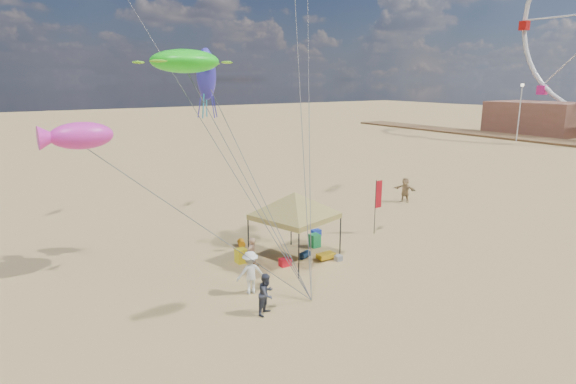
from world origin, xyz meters
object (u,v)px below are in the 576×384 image
object	(u,v)px
chair_green	(315,241)
person_near_b	(267,294)
person_near_c	(250,272)
person_near_a	(251,254)
lamp_north	(520,103)
chair_yellow	(241,256)
person_far_c	(405,190)
canopy_tent	(295,195)
cooler_blue	(316,233)
cooler_red	(285,262)
feather_flag	(378,198)
beach_cart	(326,256)

from	to	relation	value
chair_green	person_near_b	distance (m)	7.85
chair_green	person_near_c	size ratio (longest dim) A/B	0.38
person_near_a	lamp_north	bearing A→B (deg)	177.29
chair_yellow	person_far_c	bearing A→B (deg)	14.48
person_near_b	person_near_c	bearing A→B (deg)	49.37
lamp_north	canopy_tent	bearing A→B (deg)	-158.25
cooler_blue	chair_green	xyz separation A→B (m)	(-1.13, -1.41, 0.16)
cooler_red	chair_green	bearing A→B (deg)	26.70
chair_yellow	cooler_red	bearing A→B (deg)	-44.76
cooler_red	person_near_b	distance (m)	4.89
person_near_b	feather_flag	bearing A→B (deg)	-4.52
beach_cart	lamp_north	distance (m)	56.94
person_near_a	canopy_tent	bearing A→B (deg)	155.12
person_near_c	beach_cart	bearing A→B (deg)	-154.04
cooler_red	lamp_north	bearing A→B (deg)	21.81
person_near_c	cooler_red	bearing A→B (deg)	-137.57
chair_yellow	person_near_a	world-z (taller)	person_near_a
beach_cart	person_near_c	distance (m)	5.23
lamp_north	person_near_a	bearing A→B (deg)	-159.15
beach_cart	feather_flag	bearing A→B (deg)	18.73
chair_green	chair_yellow	bearing A→B (deg)	178.04
chair_yellow	person_near_a	size ratio (longest dim) A/B	0.44
cooler_red	person_near_b	xyz separation A→B (m)	(-3.20, -3.65, 0.63)
cooler_red	person_far_c	world-z (taller)	person_far_c
canopy_tent	cooler_blue	distance (m)	5.04
cooler_red	canopy_tent	bearing A→B (deg)	25.83
canopy_tent	cooler_red	xyz separation A→B (m)	(-0.81, -0.39, -3.15)
feather_flag	person_near_c	size ratio (longest dim) A/B	1.74
chair_green	person_near_c	bearing A→B (deg)	-150.94
chair_green	lamp_north	bearing A→B (deg)	21.54
chair_green	lamp_north	xyz separation A→B (m)	(51.56, 20.35, 5.17)
person_near_b	chair_green	bearing A→B (deg)	10.16
cooler_blue	person_near_a	size ratio (longest dim) A/B	0.34
cooler_blue	chair_green	bearing A→B (deg)	-128.87
feather_flag	person_near_a	xyz separation A→B (m)	(-8.78, -0.85, -1.34)
canopy_tent	cooler_red	size ratio (longest dim) A/B	11.60
person_near_a	chair_green	bearing A→B (deg)	168.73
chair_green	person_near_a	xyz separation A→B (m)	(-4.38, -0.95, 0.44)
canopy_tent	person_near_a	bearing A→B (deg)	178.67
cooler_blue	chair_yellow	world-z (taller)	chair_yellow
feather_flag	person_far_c	bearing A→B (deg)	31.94
feather_flag	beach_cart	xyz separation A→B (m)	(-5.03, -1.70, -1.93)
person_near_c	person_far_c	world-z (taller)	person_near_c
chair_green	cooler_red	bearing A→B (deg)	-153.30
beach_cart	cooler_red	bearing A→B (deg)	169.55
person_near_c	canopy_tent	bearing A→B (deg)	-138.73
feather_flag	person_near_c	world-z (taller)	feather_flag
chair_yellow	person_near_b	size ratio (longest dim) A/B	0.43
beach_cart	canopy_tent	bearing A→B (deg)	149.63
person_near_b	lamp_north	world-z (taller)	lamp_north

